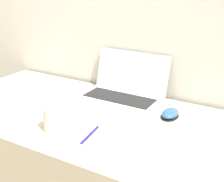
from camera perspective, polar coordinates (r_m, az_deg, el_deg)
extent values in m
cube|color=silver|center=(1.46, 1.00, -1.84)|extent=(0.38, 0.23, 0.02)
cube|color=black|center=(1.47, 1.34, -1.20)|extent=(0.33, 0.13, 0.00)
cube|color=silver|center=(1.54, 3.64, 3.55)|extent=(0.38, 0.06, 0.19)
cube|color=white|center=(1.54, 3.55, 3.56)|extent=(0.35, 0.05, 0.17)
cylinder|color=silver|center=(1.22, -10.68, -4.98)|extent=(0.08, 0.08, 0.10)
cylinder|color=black|center=(1.20, -10.82, -3.08)|extent=(0.07, 0.07, 0.01)
cylinder|color=white|center=(1.19, -10.46, -1.79)|extent=(0.04, 0.04, 0.18)
ellipsoid|color=black|center=(1.35, 10.54, -4.55)|extent=(0.07, 0.11, 0.01)
ellipsoid|color=#2D569E|center=(1.34, 10.58, -4.01)|extent=(0.07, 0.10, 0.03)
cube|color=#99999E|center=(1.49, 11.03, -2.07)|extent=(0.02, 0.06, 0.01)
cylinder|color=#191999|center=(1.18, -4.05, -7.97)|extent=(0.03, 0.14, 0.01)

